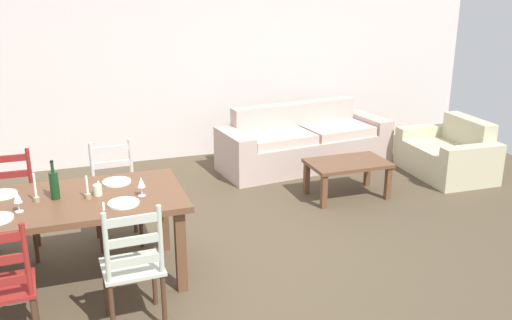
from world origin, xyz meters
name	(u,v)px	position (x,y,z in m)	size (l,w,h in m)	color
ground_plane	(220,268)	(0.00, 0.00, -0.01)	(9.60, 9.60, 0.02)	brown
wall_far	(150,61)	(0.00, 3.30, 1.35)	(9.60, 0.16, 2.70)	silver
dining_table	(63,210)	(-1.24, 0.12, 0.66)	(1.90, 0.96, 0.75)	brown
dining_chair_near_left	(1,288)	(-1.65, -0.64, 0.48)	(0.44, 0.42, 0.96)	maroon
dining_chair_near_right	(133,266)	(-0.80, -0.63, 0.48)	(0.43, 0.42, 0.96)	beige
dining_chair_far_left	(11,206)	(-1.68, 0.84, 0.48)	(0.43, 0.41, 0.96)	maroon
dining_chair_far_right	(116,193)	(-0.77, 0.84, 0.48)	(0.43, 0.41, 0.96)	beige
dinner_plate_near_right	(124,203)	(-0.79, -0.13, 0.76)	(0.24, 0.24, 0.02)	white
fork_near_right	(104,206)	(-0.94, -0.13, 0.75)	(0.02, 0.17, 0.01)	silver
dinner_plate_far_left	(1,195)	(-1.69, 0.37, 0.76)	(0.24, 0.24, 0.02)	white
dinner_plate_far_right	(117,182)	(-0.79, 0.37, 0.76)	(0.24, 0.24, 0.02)	white
fork_far_right	(99,184)	(-0.94, 0.37, 0.75)	(0.02, 0.17, 0.01)	silver
wine_bottle	(54,185)	(-1.28, 0.16, 0.87)	(0.07, 0.07, 0.32)	#143819
wine_glass_near_left	(17,198)	(-1.54, -0.02, 0.86)	(0.06, 0.06, 0.16)	white
wine_glass_near_right	(141,183)	(-0.63, 0.00, 0.86)	(0.06, 0.06, 0.16)	white
coffee_cup_primary	(98,190)	(-0.96, 0.13, 0.80)	(0.07, 0.07, 0.09)	beige
candle_tall	(36,194)	(-1.42, 0.14, 0.82)	(0.05, 0.05, 0.24)	#998C66
candle_short	(88,193)	(-1.04, 0.08, 0.80)	(0.05, 0.05, 0.19)	#998C66
couch	(303,144)	(1.81, 2.34, 0.29)	(2.36, 1.06, 0.80)	#C1A89C
coffee_table	(347,167)	(1.83, 1.13, 0.36)	(0.90, 0.56, 0.42)	brown
armchair_upholstered	(450,155)	(3.44, 1.38, 0.25)	(0.83, 1.18, 0.72)	beige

